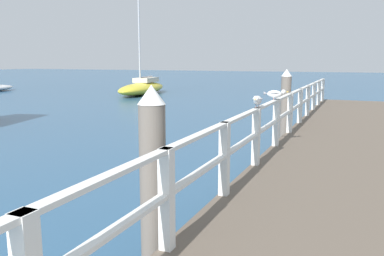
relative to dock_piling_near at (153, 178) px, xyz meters
name	(u,v)px	position (x,y,z in m)	size (l,w,h in m)	color
pier_deck	(349,154)	(1.80, 5.38, -0.76)	(3.00, 19.87, 0.47)	brown
pier_railing	(284,112)	(0.38, 5.38, 0.08)	(0.12, 18.39, 0.97)	silver
dock_piling_near	(153,178)	(0.00, 0.00, 0.00)	(0.29, 0.29, 1.98)	#6B6056
dock_piling_far	(285,104)	(0.00, 7.72, 0.00)	(0.29, 0.29, 1.98)	#6B6056
seagull_foreground	(257,100)	(0.38, 2.92, 0.58)	(0.20, 0.48, 0.21)	white
seagull_background	(275,94)	(0.39, 4.28, 0.58)	(0.47, 0.22, 0.21)	white
boat_0	(142,88)	(-11.33, 19.16, -0.55)	(2.71, 6.49, 7.22)	gold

